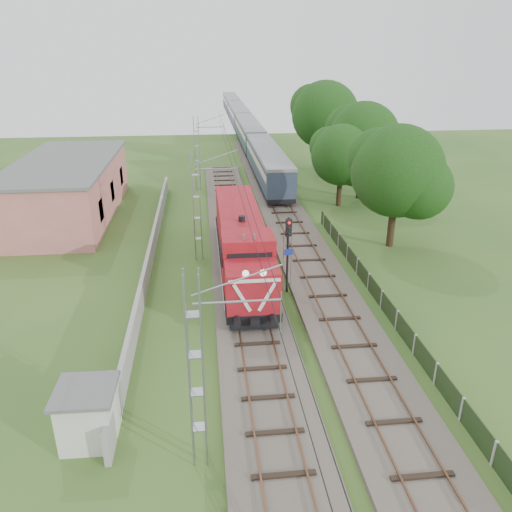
{
  "coord_description": "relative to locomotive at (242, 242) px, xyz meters",
  "views": [
    {
      "loc": [
        -2.47,
        -22.84,
        14.71
      ],
      "look_at": [
        0.74,
        6.79,
        2.2
      ],
      "focal_mm": 35.0,
      "sensor_mm": 36.0,
      "label": 1
    }
  ],
  "objects": [
    {
      "name": "ground",
      "position": [
        0.0,
        -9.27,
        -2.29
      ],
      "size": [
        140.0,
        140.0,
        0.0
      ],
      "primitive_type": "plane",
      "color": "#2F5921",
      "rests_on": "ground"
    },
    {
      "name": "tree_c",
      "position": [
        11.04,
        14.94,
        2.73
      ],
      "size": [
        6.2,
        5.91,
        8.04
      ],
      "color": "#3B2A18",
      "rests_on": "ground"
    },
    {
      "name": "station_building",
      "position": [
        -15.0,
        14.73,
        0.34
      ],
      "size": [
        8.4,
        20.4,
        5.22
      ],
      "color": "tan",
      "rests_on": "ground"
    },
    {
      "name": "boundary_wall",
      "position": [
        -6.5,
        2.73,
        -1.54
      ],
      "size": [
        0.25,
        40.0,
        1.5
      ],
      "primitive_type": "cube",
      "color": "#9E9E99",
      "rests_on": "ground"
    },
    {
      "name": "tree_d",
      "position": [
        12.85,
        29.69,
        4.66
      ],
      "size": [
        8.6,
        8.19,
        11.14
      ],
      "color": "#3B2A18",
      "rests_on": "ground"
    },
    {
      "name": "signal_post",
      "position": [
        2.64,
        -3.55,
        1.2
      ],
      "size": [
        0.56,
        0.44,
        5.08
      ],
      "color": "black",
      "rests_on": "ground"
    },
    {
      "name": "track_side",
      "position": [
        5.0,
        10.73,
        -2.11
      ],
      "size": [
        4.2,
        80.0,
        0.45
      ],
      "color": "#6B6054",
      "rests_on": "ground"
    },
    {
      "name": "coach_rake",
      "position": [
        5.0,
        58.03,
        0.18
      ],
      "size": [
        2.97,
        88.47,
        3.43
      ],
      "color": "black",
      "rests_on": "ground"
    },
    {
      "name": "fence",
      "position": [
        8.0,
        -6.27,
        -1.69
      ],
      "size": [
        0.12,
        32.0,
        1.2
      ],
      "color": "black",
      "rests_on": "ground"
    },
    {
      "name": "catenary",
      "position": [
        -2.95,
        2.73,
        1.76
      ],
      "size": [
        3.31,
        70.0,
        8.0
      ],
      "color": "gray",
      "rests_on": "ground"
    },
    {
      "name": "track_main",
      "position": [
        0.0,
        -2.27,
        -2.11
      ],
      "size": [
        4.2,
        70.0,
        0.45
      ],
      "color": "#6B6054",
      "rests_on": "ground"
    },
    {
      "name": "relay_hut",
      "position": [
        -7.4,
        -15.66,
        -1.06
      ],
      "size": [
        2.42,
        2.42,
        2.44
      ],
      "color": "silver",
      "rests_on": "ground"
    },
    {
      "name": "tree_a",
      "position": [
        12.26,
        3.71,
        3.68
      ],
      "size": [
        7.39,
        7.03,
        9.57
      ],
      "color": "#3B2A18",
      "rests_on": "ground"
    },
    {
      "name": "locomotive",
      "position": [
        0.0,
        0.0,
        0.0
      ],
      "size": [
        3.08,
        17.58,
        4.46
      ],
      "color": "black",
      "rests_on": "ground"
    },
    {
      "name": "tree_b",
      "position": [
        13.89,
        17.37,
        3.86
      ],
      "size": [
        7.61,
        7.25,
        9.86
      ],
      "color": "#3B2A18",
      "rests_on": "ground"
    }
  ]
}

